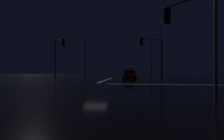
{
  "coord_description": "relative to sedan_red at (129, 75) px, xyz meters",
  "views": [
    {
      "loc": [
        4.0,
        -18.79,
        1.44
      ],
      "look_at": [
        0.48,
        11.81,
        1.59
      ],
      "focal_mm": 27.82,
      "sensor_mm": 36.0,
      "label": 1
    }
  ],
  "objects": [
    {
      "name": "ground",
      "position": [
        -3.51,
        -11.16,
        -0.85
      ],
      "size": [
        120.0,
        120.0,
        0.1
      ],
      "primitive_type": "cube",
      "color": "black"
    },
    {
      "name": "stop_line_north",
      "position": [
        -3.51,
        -2.94,
        -0.8
      ],
      "size": [
        0.35,
        14.06,
        0.01
      ],
      "color": "white",
      "rests_on": "ground"
    },
    {
      "name": "centre_line_ns",
      "position": [
        -3.51,
        8.66,
        -0.8
      ],
      "size": [
        22.0,
        0.15,
        0.01
      ],
      "color": "yellow",
      "rests_on": "ground"
    },
    {
      "name": "crosswalk_bar_east",
      "position": [
        4.8,
        -11.16,
        -0.8
      ],
      "size": [
        14.06,
        0.4,
        0.01
      ],
      "color": "white",
      "rests_on": "ground"
    },
    {
      "name": "sedan_red",
      "position": [
        0.0,
        0.0,
        0.0
      ],
      "size": [
        2.02,
        4.33,
        1.57
      ],
      "color": "maroon",
      "rests_on": "ground"
    },
    {
      "name": "sedan_orange",
      "position": [
        0.34,
        5.36,
        0.0
      ],
      "size": [
        2.02,
        4.33,
        1.57
      ],
      "color": "#C66014",
      "rests_on": "ground"
    },
    {
      "name": "sedan_silver",
      "position": [
        0.1,
        11.2,
        0.0
      ],
      "size": [
        2.02,
        4.33,
        1.57
      ],
      "color": "#B7B7BC",
      "rests_on": "ground"
    },
    {
      "name": "sedan_black",
      "position": [
        -0.25,
        17.41,
        0.0
      ],
      "size": [
        2.02,
        4.33,
        1.57
      ],
      "color": "black",
      "rests_on": "ground"
    },
    {
      "name": "sedan_green",
      "position": [
        0.17,
        23.32,
        0.0
      ],
      "size": [
        2.02,
        4.33,
        1.57
      ],
      "color": "#14512D",
      "rests_on": "ground"
    },
    {
      "name": "sedan_blue",
      "position": [
        0.17,
        29.41,
        0.0
      ],
      "size": [
        2.02,
        4.33,
        1.57
      ],
      "color": "navy",
      "rests_on": "ground"
    },
    {
      "name": "box_truck",
      "position": [
        -0.08,
        37.08,
        0.91
      ],
      "size": [
        2.68,
        8.28,
        3.08
      ],
      "color": "beige",
      "rests_on": "ground"
    },
    {
      "name": "traffic_signal_nw",
      "position": [
        -11.15,
        -3.52,
        3.69
      ],
      "size": [
        2.67,
        2.67,
        6.61
      ],
      "color": "#4C4C51",
      "rests_on": "ground"
    },
    {
      "name": "traffic_signal_se",
      "position": [
        4.17,
        -18.84,
        3.4
      ],
      "size": [
        2.48,
        2.48,
        6.17
      ],
      "color": "#4C4C51",
      "rests_on": "ground"
    },
    {
      "name": "traffic_signal_ne",
      "position": [
        3.7,
        -3.94,
        3.62
      ],
      "size": [
        3.61,
        3.61,
        6.36
      ],
      "color": "#4C4C51",
      "rests_on": "ground"
    },
    {
      "name": "streetlamp_right_near",
      "position": [
        5.8,
        2.66,
        5.1
      ],
      "size": [
        0.44,
        0.44,
        10.38
      ],
      "color": "#424247",
      "rests_on": "ground"
    },
    {
      "name": "streetlamp_right_far",
      "position": [
        5.8,
        18.66,
        4.7
      ],
      "size": [
        0.44,
        0.44,
        9.61
      ],
      "color": "#424247",
      "rests_on": "ground"
    },
    {
      "name": "streetlamp_left_far",
      "position": [
        -12.83,
        18.66,
        5.04
      ],
      "size": [
        0.44,
        0.44,
        10.26
      ],
      "color": "#424247",
      "rests_on": "ground"
    }
  ]
}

